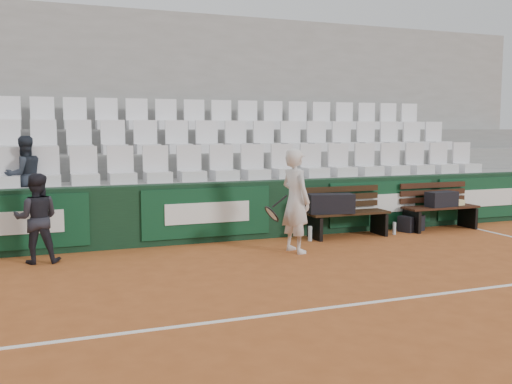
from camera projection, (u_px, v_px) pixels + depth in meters
name	position (u px, v px, depth m)	size (l,w,h in m)	color
ground	(325.00, 309.00, 6.08)	(80.00, 80.00, 0.00)	#A75425
court_baseline	(325.00, 308.00, 6.08)	(18.00, 0.06, 0.01)	white
back_barrier	(220.00, 212.00, 9.75)	(18.00, 0.34, 1.00)	black
grandstand_tier_front	(206.00, 207.00, 10.32)	(18.00, 0.95, 1.00)	gray
grandstand_tier_mid	(193.00, 190.00, 11.18)	(18.00, 0.95, 1.45)	gray
grandstand_tier_back	(181.00, 175.00, 12.03)	(18.00, 0.95, 1.90)	gray
grandstand_rear_wall	(174.00, 116.00, 12.48)	(18.00, 0.30, 4.40)	#979794
seat_row_front	(208.00, 163.00, 10.07)	(11.90, 0.44, 0.63)	silver
seat_row_mid	(194.00, 137.00, 10.90)	(11.90, 0.44, 0.63)	silver
seat_row_back	(182.00, 114.00, 11.73)	(11.90, 0.44, 0.63)	white
bench_left	(348.00, 224.00, 10.11)	(1.50, 0.56, 0.45)	black
bench_right	(440.00, 218.00, 10.85)	(1.50, 0.56, 0.45)	#371B10
sports_bag_left	(331.00, 204.00, 9.91)	(0.78, 0.34, 0.34)	black
sports_bag_right	(442.00, 199.00, 10.75)	(0.61, 0.28, 0.28)	black
towel	(453.00, 202.00, 10.97)	(0.37, 0.27, 0.10)	beige
sports_bag_ground	(411.00, 223.00, 10.69)	(0.48, 0.29, 0.29)	black
water_bottle_near	(310.00, 233.00, 9.74)	(0.07, 0.07, 0.26)	silver
water_bottle_far	(394.00, 228.00, 10.33)	(0.06, 0.06, 0.23)	silver
tennis_player	(295.00, 201.00, 8.79)	(0.75, 0.66, 1.61)	silver
ball_kid	(37.00, 218.00, 8.09)	(0.63, 0.49, 1.29)	black
spectator_c	(23.00, 147.00, 9.01)	(0.61, 0.47, 1.25)	#212731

